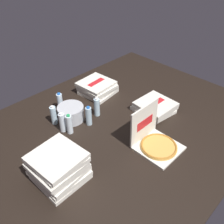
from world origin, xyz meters
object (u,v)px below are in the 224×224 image
at_px(water_bottle_1, 97,107).
at_px(ice_bucket, 71,113).
at_px(open_pizza_box, 155,141).
at_px(pizza_stack_left_mid, 97,88).
at_px(pizza_stack_right_mid, 59,167).
at_px(pizza_stack_center_near, 155,107).
at_px(water_bottle_0, 62,122).
at_px(water_bottle_4, 60,102).
at_px(water_bottle_2, 69,124).
at_px(water_bottle_3, 54,115).
at_px(water_bottle_5, 89,116).

bearing_deg(water_bottle_1, ice_bucket, 149.98).
distance_m(open_pizza_box, pizza_stack_left_mid, 1.15).
relative_size(pizza_stack_left_mid, pizza_stack_right_mid, 1.04).
bearing_deg(pizza_stack_center_near, water_bottle_0, 153.38).
distance_m(water_bottle_1, water_bottle_4, 0.44).
distance_m(water_bottle_0, water_bottle_2, 0.08).
height_order(open_pizza_box, ice_bucket, open_pizza_box).
bearing_deg(water_bottle_3, pizza_stack_center_near, -34.14).
xyz_separation_m(open_pizza_box, water_bottle_4, (-0.29, 1.15, 0.04)).
bearing_deg(open_pizza_box, water_bottle_3, 116.08).
bearing_deg(ice_bucket, water_bottle_0, -152.85).
bearing_deg(pizza_stack_center_near, water_bottle_5, 152.12).
height_order(pizza_stack_left_mid, water_bottle_2, water_bottle_2).
height_order(pizza_stack_right_mid, water_bottle_4, pizza_stack_right_mid).
bearing_deg(pizza_stack_left_mid, water_bottle_5, -140.68).
distance_m(pizza_stack_right_mid, pizza_stack_center_near, 1.34).
distance_m(pizza_stack_right_mid, water_bottle_2, 0.58).
distance_m(pizza_stack_center_near, water_bottle_1, 0.67).
height_order(pizza_stack_right_mid, water_bottle_3, pizza_stack_right_mid).
height_order(water_bottle_1, water_bottle_2, same).
height_order(ice_bucket, water_bottle_1, water_bottle_1).
xyz_separation_m(open_pizza_box, ice_bucket, (-0.31, 0.92, 0.01)).
height_order(water_bottle_4, water_bottle_5, same).
xyz_separation_m(pizza_stack_center_near, water_bottle_3, (-0.95, 0.64, 0.05)).
bearing_deg(ice_bucket, pizza_stack_right_mid, -134.45).
relative_size(water_bottle_1, water_bottle_2, 1.00).
relative_size(water_bottle_4, water_bottle_5, 1.00).
relative_size(ice_bucket, water_bottle_5, 1.25).
xyz_separation_m(pizza_stack_right_mid, water_bottle_5, (0.65, 0.37, -0.03)).
xyz_separation_m(pizza_stack_right_mid, ice_bucket, (0.57, 0.58, -0.05)).
bearing_deg(water_bottle_1, water_bottle_0, 172.92).
relative_size(pizza_stack_left_mid, ice_bucket, 1.52).
bearing_deg(pizza_stack_left_mid, ice_bucket, -161.17).
height_order(water_bottle_0, water_bottle_4, same).
distance_m(pizza_stack_left_mid, water_bottle_2, 0.81).
xyz_separation_m(pizza_stack_right_mid, water_bottle_1, (0.82, 0.43, -0.03)).
height_order(water_bottle_2, water_bottle_5, same).
relative_size(ice_bucket, water_bottle_2, 1.25).
xyz_separation_m(pizza_stack_center_near, ice_bucket, (-0.77, 0.57, 0.02)).
height_order(ice_bucket, water_bottle_2, water_bottle_2).
distance_m(water_bottle_1, water_bottle_2, 0.40).
distance_m(water_bottle_0, water_bottle_1, 0.44).
bearing_deg(pizza_stack_left_mid, water_bottle_3, -170.61).
bearing_deg(pizza_stack_center_near, water_bottle_1, 140.67).
bearing_deg(pizza_stack_left_mid, open_pizza_box, -103.26).
bearing_deg(ice_bucket, open_pizza_box, -71.39).
bearing_deg(ice_bucket, water_bottle_1, -30.02).
bearing_deg(water_bottle_2, ice_bucket, 48.74).
relative_size(ice_bucket, water_bottle_0, 1.25).
xyz_separation_m(pizza_stack_left_mid, water_bottle_2, (-0.72, -0.36, 0.03)).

